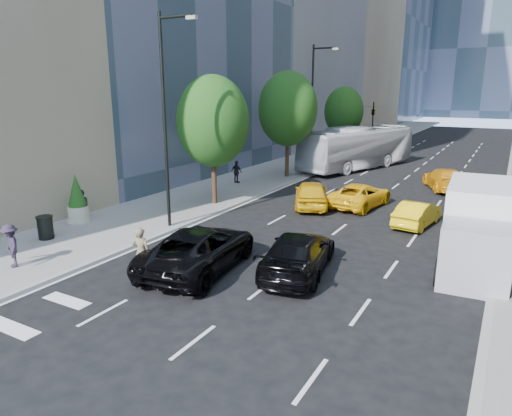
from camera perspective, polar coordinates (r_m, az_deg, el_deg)
The scene contains 22 objects.
ground at distance 16.66m, azimuth -2.20°, elevation -9.34°, with size 160.00×160.00×0.00m, color black.
sidewalk_left at distance 46.67m, azimuth 7.74°, elevation 6.24°, with size 6.00×120.00×0.15m, color slate.
lamp_near at distance 22.22m, azimuth -11.08°, elevation 11.91°, with size 2.13×0.22×10.00m.
lamp_far at distance 37.78m, azimuth 7.27°, elevation 13.06°, with size 2.13×0.22×10.00m.
tree_near at distance 26.76m, azimuth -5.43°, elevation 10.71°, with size 4.20×4.20×7.46m.
tree_mid at distance 35.41m, azimuth 4.01°, elevation 12.24°, with size 4.50×4.50×7.99m.
tree_far at distance 47.50m, azimuth 10.91°, elevation 11.78°, with size 3.90×3.90×6.92m.
traffic_signal at distance 54.93m, azimuth 14.45°, elevation 11.53°, with size 2.48×0.53×5.20m.
skateboarder at distance 17.07m, azimuth -14.11°, elevation -5.81°, with size 0.68×0.45×1.86m, color brown.
black_sedan_lincoln at distance 17.71m, azimuth -7.09°, elevation -5.07°, with size 2.75×5.97×1.66m, color black.
black_sedan_mercedes at distance 17.36m, azimuth 5.29°, elevation -5.63°, with size 2.16×5.32×1.54m, color black.
taxi_a at distance 27.08m, azimuth 6.94°, elevation 1.78°, with size 1.88×4.67×1.59m, color #DBA10B.
taxi_b at distance 24.60m, azimuth 19.52°, elevation -0.64°, with size 1.36×3.91×1.29m, color #E4BB0C.
taxi_c at distance 27.68m, azimuth 12.91°, elevation 1.58°, with size 2.29×4.98×1.38m, color yellow.
taxi_d at distance 34.19m, azimuth 22.55°, elevation 3.36°, with size 2.09×5.14×1.49m, color orange.
city_bus at distance 41.13m, azimuth 12.64°, elevation 7.37°, with size 3.07×13.11×3.65m, color silver.
box_truck at distance 19.82m, azimuth 25.91°, elevation -1.99°, with size 2.79×6.71×3.14m.
pedestrian_a at distance 25.04m, azimuth -20.93°, elevation 0.28°, with size 0.80×0.63×1.66m, color black.
pedestrian_b at distance 33.18m, azimuth -2.43°, elevation 4.54°, with size 0.95×0.40×1.63m, color black.
pedestrian_c at distance 19.72m, azimuth -28.31°, elevation -4.19°, with size 1.09×0.63×1.69m, color #2C2233.
trash_can at distance 22.84m, azimuth -24.83°, elevation -2.28°, with size 0.68×0.68×1.01m, color black.
planter_shrub at distance 24.93m, azimuth -21.45°, elevation 1.01°, with size 1.04×1.04×2.49m.
Camera 1 is at (8.02, -12.94, 6.76)m, focal length 32.00 mm.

